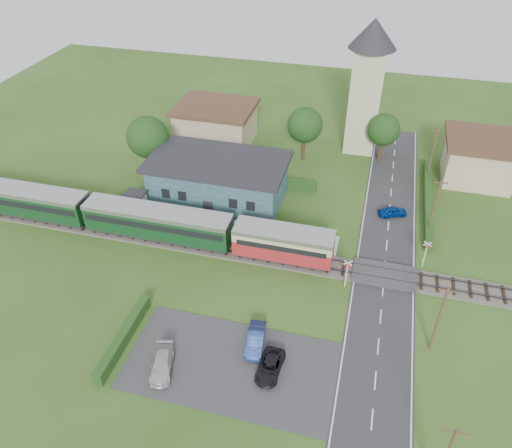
% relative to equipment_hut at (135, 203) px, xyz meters
% --- Properties ---
extents(ground, '(120.00, 120.00, 0.00)m').
position_rel_equipment_hut_xyz_m(ground, '(18.00, -5.20, -1.75)').
color(ground, '#2D4C19').
extents(railway_track, '(76.00, 3.20, 0.49)m').
position_rel_equipment_hut_xyz_m(railway_track, '(18.00, -3.20, -1.64)').
color(railway_track, '#4C443D').
rests_on(railway_track, ground).
extents(road, '(6.00, 70.00, 0.05)m').
position_rel_equipment_hut_xyz_m(road, '(28.00, -5.20, -1.72)').
color(road, '#28282B').
rests_on(road, ground).
extents(car_park, '(17.00, 9.00, 0.08)m').
position_rel_equipment_hut_xyz_m(car_park, '(16.50, -17.20, -1.71)').
color(car_park, '#333335').
rests_on(car_park, ground).
extents(crossing_deck, '(6.20, 3.40, 0.45)m').
position_rel_equipment_hut_xyz_m(crossing_deck, '(28.00, -3.20, -1.52)').
color(crossing_deck, '#333335').
rests_on(crossing_deck, ground).
extents(platform, '(30.00, 3.00, 0.45)m').
position_rel_equipment_hut_xyz_m(platform, '(8.00, 0.00, -1.52)').
color(platform, gray).
rests_on(platform, ground).
extents(equipment_hut, '(2.30, 2.30, 2.55)m').
position_rel_equipment_hut_xyz_m(equipment_hut, '(0.00, 0.00, 0.00)').
color(equipment_hut, '#C0BB97').
rests_on(equipment_hut, platform).
extents(station_building, '(16.00, 9.00, 5.30)m').
position_rel_equipment_hut_xyz_m(station_building, '(8.00, 5.79, 0.95)').
color(station_building, '#203E47').
rests_on(station_building, ground).
extents(train, '(43.20, 2.90, 3.40)m').
position_rel_equipment_hut_xyz_m(train, '(1.01, -3.20, 0.43)').
color(train, '#232328').
rests_on(train, ground).
extents(church_tower, '(6.00, 6.00, 17.60)m').
position_rel_equipment_hut_xyz_m(church_tower, '(23.00, 22.80, 8.48)').
color(church_tower, '#C0BB97').
rests_on(church_tower, ground).
extents(house_west, '(10.80, 8.80, 5.50)m').
position_rel_equipment_hut_xyz_m(house_west, '(3.00, 19.80, 1.04)').
color(house_west, tan).
rests_on(house_west, ground).
extents(house_east, '(8.80, 8.80, 5.50)m').
position_rel_equipment_hut_xyz_m(house_east, '(38.00, 18.80, 1.05)').
color(house_east, tan).
rests_on(house_east, ground).
extents(hedge_carpark, '(0.80, 9.00, 1.20)m').
position_rel_equipment_hut_xyz_m(hedge_carpark, '(7.00, -17.20, -1.15)').
color(hedge_carpark, '#193814').
rests_on(hedge_carpark, ground).
extents(hedge_roadside, '(0.80, 18.00, 1.20)m').
position_rel_equipment_hut_xyz_m(hedge_roadside, '(32.20, 10.80, -1.15)').
color(hedge_roadside, '#193814').
rests_on(hedge_roadside, ground).
extents(hedge_station, '(22.00, 0.80, 1.30)m').
position_rel_equipment_hut_xyz_m(hedge_station, '(8.00, 10.30, -1.10)').
color(hedge_station, '#193814').
rests_on(hedge_station, ground).
extents(tree_a, '(5.20, 5.20, 8.00)m').
position_rel_equipment_hut_xyz_m(tree_a, '(-2.00, 8.80, 3.63)').
color(tree_a, '#332316').
rests_on(tree_a, ground).
extents(tree_b, '(4.60, 4.60, 7.34)m').
position_rel_equipment_hut_xyz_m(tree_b, '(16.00, 17.80, 3.27)').
color(tree_b, '#332316').
rests_on(tree_b, ground).
extents(tree_c, '(4.20, 4.20, 6.78)m').
position_rel_equipment_hut_xyz_m(tree_c, '(26.00, 19.80, 2.91)').
color(tree_c, '#332316').
rests_on(tree_c, ground).
extents(utility_pole_b, '(1.40, 0.22, 7.00)m').
position_rel_equipment_hut_xyz_m(utility_pole_b, '(32.20, -11.20, 1.88)').
color(utility_pole_b, '#473321').
rests_on(utility_pole_b, ground).
extents(utility_pole_c, '(1.40, 0.22, 7.00)m').
position_rel_equipment_hut_xyz_m(utility_pole_c, '(32.20, 4.80, 1.88)').
color(utility_pole_c, '#473321').
rests_on(utility_pole_c, ground).
extents(utility_pole_d, '(1.40, 0.22, 7.00)m').
position_rel_equipment_hut_xyz_m(utility_pole_d, '(32.20, 16.80, 1.88)').
color(utility_pole_d, '#473321').
rests_on(utility_pole_d, ground).
extents(crossing_signal_near, '(0.84, 0.28, 3.28)m').
position_rel_equipment_hut_xyz_m(crossing_signal_near, '(24.40, -5.61, 0.39)').
color(crossing_signal_near, silver).
rests_on(crossing_signal_near, ground).
extents(crossing_signal_far, '(0.84, 0.28, 3.28)m').
position_rel_equipment_hut_xyz_m(crossing_signal_far, '(31.60, -0.81, 0.39)').
color(crossing_signal_far, silver).
rests_on(crossing_signal_far, ground).
extents(streetlamp_west, '(0.30, 0.30, 5.15)m').
position_rel_equipment_hut_xyz_m(streetlamp_west, '(-4.00, 14.80, 1.29)').
color(streetlamp_west, '#3F3F47').
rests_on(streetlamp_west, ground).
extents(streetlamp_east, '(0.30, 0.30, 5.15)m').
position_rel_equipment_hut_xyz_m(streetlamp_east, '(34.00, 21.80, 1.29)').
color(streetlamp_east, '#3F3F47').
rests_on(streetlamp_east, ground).
extents(car_on_road, '(3.50, 2.47, 1.11)m').
position_rel_equipment_hut_xyz_m(car_on_road, '(28.30, 7.42, -1.14)').
color(car_on_road, navy).
rests_on(car_on_road, road).
extents(car_park_blue, '(1.84, 4.11, 1.31)m').
position_rel_equipment_hut_xyz_m(car_park_blue, '(17.93, -14.70, -1.01)').
color(car_park_blue, navy).
rests_on(car_park_blue, car_park).
extents(car_park_silver, '(2.66, 4.35, 1.18)m').
position_rel_equipment_hut_xyz_m(car_park_silver, '(11.28, -18.97, -1.08)').
color(car_park_silver, silver).
rests_on(car_park_silver, car_park).
extents(car_park_dark, '(1.96, 3.90, 1.06)m').
position_rel_equipment_hut_xyz_m(car_park_dark, '(19.72, -16.97, -1.14)').
color(car_park_dark, black).
rests_on(car_park_dark, car_park).
extents(pedestrian_near, '(0.56, 0.39, 1.50)m').
position_rel_equipment_hut_xyz_m(pedestrian_near, '(16.11, 0.33, -0.55)').
color(pedestrian_near, gray).
rests_on(pedestrian_near, platform).
extents(pedestrian_far, '(0.87, 0.98, 1.69)m').
position_rel_equipment_hut_xyz_m(pedestrian_far, '(3.43, 0.14, -0.45)').
color(pedestrian_far, gray).
rests_on(pedestrian_far, platform).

